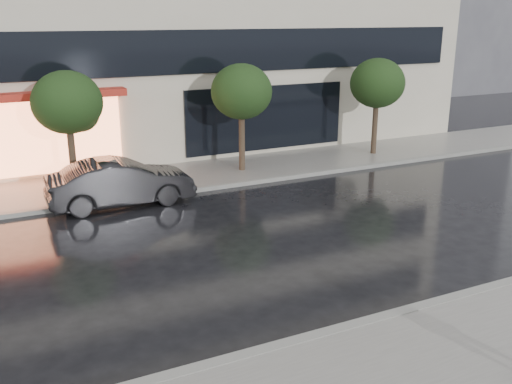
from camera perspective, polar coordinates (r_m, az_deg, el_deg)
ground at (r=11.66m, az=5.92°, el=-11.55°), size 120.00×120.00×0.00m
sidewalk_far at (r=20.42m, az=-9.37°, el=1.28°), size 60.00×3.50×0.12m
curb_near at (r=10.91m, az=8.77°, el=-13.43°), size 60.00×0.25×0.14m
curb_far at (r=18.81m, az=-7.80°, el=-0.00°), size 60.00×0.25×0.14m
tree_mid_west at (r=19.01m, az=-18.17°, el=8.31°), size 2.20×2.20×3.99m
tree_mid_east at (r=20.70m, az=-1.34°, el=9.82°), size 2.20×2.20×3.99m
tree_far_east at (r=23.82m, az=12.11°, el=10.43°), size 2.20×2.20×3.99m
parked_car at (r=17.84m, az=-13.38°, el=0.91°), size 4.39×1.56×1.44m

